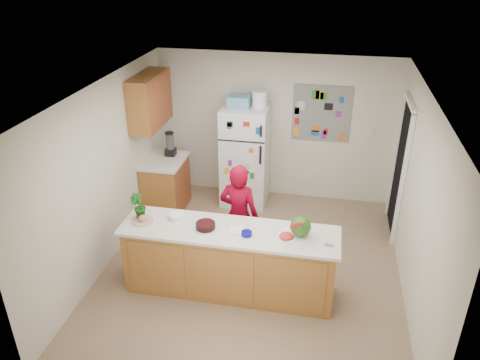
% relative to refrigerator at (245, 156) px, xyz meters
% --- Properties ---
extents(floor, '(4.00, 4.50, 0.02)m').
position_rel_refrigerator_xyz_m(floor, '(0.45, -1.88, -0.86)').
color(floor, brown).
rests_on(floor, ground).
extents(wall_back, '(4.00, 0.02, 2.50)m').
position_rel_refrigerator_xyz_m(wall_back, '(0.45, 0.38, 0.40)').
color(wall_back, beige).
rests_on(wall_back, ground).
extents(wall_left, '(0.02, 4.50, 2.50)m').
position_rel_refrigerator_xyz_m(wall_left, '(-1.56, -1.88, 0.40)').
color(wall_left, beige).
rests_on(wall_left, ground).
extents(wall_right, '(0.02, 4.50, 2.50)m').
position_rel_refrigerator_xyz_m(wall_right, '(2.46, -1.88, 0.40)').
color(wall_right, beige).
rests_on(wall_right, ground).
extents(ceiling, '(4.00, 4.50, 0.02)m').
position_rel_refrigerator_xyz_m(ceiling, '(0.45, -1.88, 1.66)').
color(ceiling, white).
rests_on(ceiling, wall_back).
extents(doorway, '(0.03, 0.85, 2.04)m').
position_rel_refrigerator_xyz_m(doorway, '(2.44, -0.43, 0.17)').
color(doorway, black).
rests_on(doorway, ground).
extents(peninsula_base, '(2.60, 0.62, 0.88)m').
position_rel_refrigerator_xyz_m(peninsula_base, '(0.25, -2.38, -0.41)').
color(peninsula_base, brown).
rests_on(peninsula_base, floor).
extents(peninsula_top, '(2.68, 0.70, 0.04)m').
position_rel_refrigerator_xyz_m(peninsula_top, '(0.25, -2.38, 0.05)').
color(peninsula_top, silver).
rests_on(peninsula_top, peninsula_base).
extents(side_counter_base, '(0.60, 0.80, 0.86)m').
position_rel_refrigerator_xyz_m(side_counter_base, '(-1.24, -0.53, -0.42)').
color(side_counter_base, brown).
rests_on(side_counter_base, floor).
extents(side_counter_top, '(0.64, 0.84, 0.04)m').
position_rel_refrigerator_xyz_m(side_counter_top, '(-1.24, -0.53, 0.03)').
color(side_counter_top, silver).
rests_on(side_counter_top, side_counter_base).
extents(upper_cabinets, '(0.35, 1.00, 0.80)m').
position_rel_refrigerator_xyz_m(upper_cabinets, '(-1.37, -0.58, 1.05)').
color(upper_cabinets, brown).
rests_on(upper_cabinets, wall_left).
extents(refrigerator, '(0.75, 0.70, 1.70)m').
position_rel_refrigerator_xyz_m(refrigerator, '(0.00, 0.00, 0.00)').
color(refrigerator, silver).
rests_on(refrigerator, floor).
extents(fridge_top_bin, '(0.35, 0.28, 0.18)m').
position_rel_refrigerator_xyz_m(fridge_top_bin, '(-0.10, 0.00, 0.94)').
color(fridge_top_bin, '#5999B2').
rests_on(fridge_top_bin, refrigerator).
extents(photo_collage, '(0.95, 0.01, 0.95)m').
position_rel_refrigerator_xyz_m(photo_collage, '(1.20, 0.36, 0.70)').
color(photo_collage, slate).
rests_on(photo_collage, wall_back).
extents(person, '(0.60, 0.44, 1.50)m').
position_rel_refrigerator_xyz_m(person, '(0.25, -1.76, -0.10)').
color(person, maroon).
rests_on(person, floor).
extents(blender_appliance, '(0.13, 0.13, 0.38)m').
position_rel_refrigerator_xyz_m(blender_appliance, '(-1.19, -0.33, 0.24)').
color(blender_appliance, black).
rests_on(blender_appliance, side_counter_top).
extents(cutting_board, '(0.42, 0.34, 0.01)m').
position_rel_refrigerator_xyz_m(cutting_board, '(1.05, -2.37, 0.08)').
color(cutting_board, white).
rests_on(cutting_board, peninsula_top).
extents(watermelon, '(0.25, 0.25, 0.25)m').
position_rel_refrigerator_xyz_m(watermelon, '(1.11, -2.35, 0.21)').
color(watermelon, '#25630F').
rests_on(watermelon, cutting_board).
extents(watermelon_slice, '(0.16, 0.16, 0.02)m').
position_rel_refrigerator_xyz_m(watermelon_slice, '(0.95, -2.42, 0.09)').
color(watermelon_slice, '#DE2C49').
rests_on(watermelon_slice, cutting_board).
extents(cherry_bowl, '(0.25, 0.25, 0.07)m').
position_rel_refrigerator_xyz_m(cherry_bowl, '(-0.04, -2.40, 0.11)').
color(cherry_bowl, black).
rests_on(cherry_bowl, peninsula_top).
extents(white_bowl, '(0.26, 0.26, 0.06)m').
position_rel_refrigerator_xyz_m(white_bowl, '(-0.45, -2.24, 0.10)').
color(white_bowl, silver).
rests_on(white_bowl, peninsula_top).
extents(cobalt_bowl, '(0.16, 0.16, 0.05)m').
position_rel_refrigerator_xyz_m(cobalt_bowl, '(0.48, -2.46, 0.10)').
color(cobalt_bowl, '#070D6A').
rests_on(cobalt_bowl, peninsula_top).
extents(plate, '(0.36, 0.36, 0.02)m').
position_rel_refrigerator_xyz_m(plate, '(-0.85, -2.41, 0.08)').
color(plate, '#BDAF91').
rests_on(plate, peninsula_top).
extents(paper_towel, '(0.22, 0.20, 0.02)m').
position_rel_refrigerator_xyz_m(paper_towel, '(0.34, -2.39, 0.08)').
color(paper_towel, white).
rests_on(paper_towel, peninsula_top).
extents(keys, '(0.10, 0.05, 0.01)m').
position_rel_refrigerator_xyz_m(keys, '(1.45, -2.48, 0.08)').
color(keys, gray).
rests_on(keys, peninsula_top).
extents(potted_plant, '(0.19, 0.15, 0.33)m').
position_rel_refrigerator_xyz_m(potted_plant, '(-0.92, -2.33, 0.24)').
color(potted_plant, '#104911').
rests_on(potted_plant, peninsula_top).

